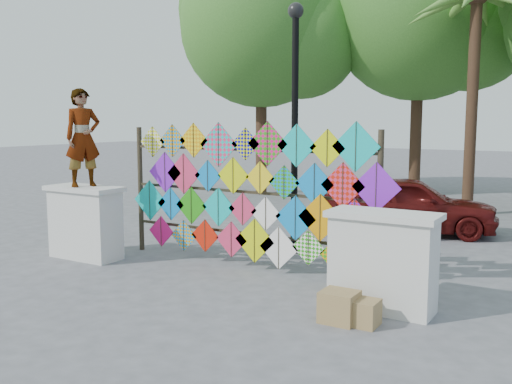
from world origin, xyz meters
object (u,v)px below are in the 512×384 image
kite_rack (250,194)px  vendor_woman (83,138)px  sedan (408,204)px  lamppost (295,105)px

kite_rack → vendor_woman: size_ratio=2.95×
sedan → lamppost: size_ratio=0.82×
kite_rack → lamppost: lamppost is taller
kite_rack → lamppost: size_ratio=1.12×
lamppost → sedan: bearing=67.2°
vendor_woman → lamppost: 3.75m
lamppost → kite_rack: bearing=-97.2°
kite_rack → sedan: kite_rack is taller
sedan → lamppost: bearing=140.3°
kite_rack → lamppost: (0.16, 1.28, 1.46)m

